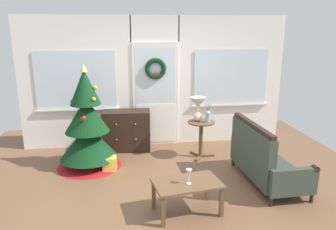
{
  "coord_description": "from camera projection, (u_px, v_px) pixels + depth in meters",
  "views": [
    {
      "loc": [
        -0.6,
        -4.3,
        2.29
      ],
      "look_at": [
        0.05,
        0.55,
        1.0
      ],
      "focal_mm": 34.91,
      "sensor_mm": 36.0,
      "label": 1
    }
  ],
  "objects": [
    {
      "name": "back_wall_with_door",
      "position": [
        155.0,
        82.0,
        6.45
      ],
      "size": [
        5.2,
        0.19,
        2.55
      ],
      "color": "white",
      "rests_on": "ground"
    },
    {
      "name": "settee_sofa",
      "position": [
        263.0,
        159.0,
        4.95
      ],
      "size": [
        0.77,
        1.52,
        0.96
      ],
      "color": "black",
      "rests_on": "ground"
    },
    {
      "name": "coffee_table",
      "position": [
        187.0,
        187.0,
        4.13
      ],
      "size": [
        0.91,
        0.65,
        0.42
      ],
      "color": "brown",
      "rests_on": "ground"
    },
    {
      "name": "ground_plane",
      "position": [
        170.0,
        191.0,
        4.78
      ],
      "size": [
        6.76,
        6.76,
        0.0
      ],
      "primitive_type": "plane",
      "color": "brown"
    },
    {
      "name": "flower_vase",
      "position": [
        208.0,
        116.0,
        5.79
      ],
      "size": [
        0.11,
        0.1,
        0.35
      ],
      "color": "#99ADBC",
      "rests_on": "side_table"
    },
    {
      "name": "wine_glass",
      "position": [
        189.0,
        173.0,
        4.03
      ],
      "size": [
        0.08,
        0.08,
        0.2
      ],
      "color": "silver",
      "rests_on": "coffee_table"
    },
    {
      "name": "dresser_cabinet",
      "position": [
        127.0,
        130.0,
        6.32
      ],
      "size": [
        0.93,
        0.49,
        0.78
      ],
      "color": "black",
      "rests_on": "ground"
    },
    {
      "name": "gift_box",
      "position": [
        110.0,
        164.0,
        5.44
      ],
      "size": [
        0.23,
        0.21,
        0.23
      ],
      "primitive_type": "cube",
      "color": "#D8C64C",
      "rests_on": "ground"
    },
    {
      "name": "table_lamp",
      "position": [
        198.0,
        106.0,
        5.82
      ],
      "size": [
        0.28,
        0.28,
        0.44
      ],
      "color": "silver",
      "rests_on": "side_table"
    },
    {
      "name": "christmas_tree",
      "position": [
        88.0,
        129.0,
        5.46
      ],
      "size": [
        1.09,
        1.09,
        1.75
      ],
      "color": "#4C331E",
      "rests_on": "ground"
    },
    {
      "name": "side_table",
      "position": [
        201.0,
        132.0,
        5.91
      ],
      "size": [
        0.5,
        0.48,
        0.68
      ],
      "color": "brown",
      "rests_on": "ground"
    }
  ]
}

